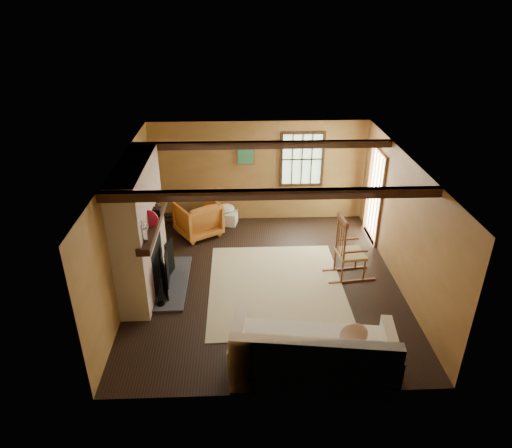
{
  "coord_description": "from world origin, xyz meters",
  "views": [
    {
      "loc": [
        -0.47,
        -7.27,
        4.95
      ],
      "look_at": [
        -0.16,
        0.4,
        1.03
      ],
      "focal_mm": 32.0,
      "sensor_mm": 36.0,
      "label": 1
    }
  ],
  "objects_px": {
    "fireplace": "(142,233)",
    "sofa": "(313,357)",
    "laundry_basket": "(226,218)",
    "armchair": "(198,218)",
    "rocking_chair": "(348,252)"
  },
  "relations": [
    {
      "from": "fireplace",
      "to": "armchair",
      "type": "height_order",
      "value": "fireplace"
    },
    {
      "from": "sofa",
      "to": "laundry_basket",
      "type": "distance_m",
      "value": 5.08
    },
    {
      "from": "fireplace",
      "to": "armchair",
      "type": "relative_size",
      "value": 2.69
    },
    {
      "from": "laundry_basket",
      "to": "armchair",
      "type": "xyz_separation_m",
      "value": [
        -0.62,
        -0.52,
        0.26
      ]
    },
    {
      "from": "fireplace",
      "to": "armchair",
      "type": "bearing_deg",
      "value": 67.31
    },
    {
      "from": "rocking_chair",
      "to": "fireplace",
      "type": "bearing_deg",
      "value": 85.46
    },
    {
      "from": "fireplace",
      "to": "rocking_chair",
      "type": "bearing_deg",
      "value": 2.09
    },
    {
      "from": "sofa",
      "to": "laundry_basket",
      "type": "height_order",
      "value": "sofa"
    },
    {
      "from": "fireplace",
      "to": "sofa",
      "type": "relative_size",
      "value": 0.99
    },
    {
      "from": "armchair",
      "to": "rocking_chair",
      "type": "bearing_deg",
      "value": 116.83
    },
    {
      "from": "fireplace",
      "to": "rocking_chair",
      "type": "xyz_separation_m",
      "value": [
        3.82,
        0.14,
        -0.56
      ]
    },
    {
      "from": "laundry_basket",
      "to": "fireplace",
      "type": "bearing_deg",
      "value": -120.11
    },
    {
      "from": "rocking_chair",
      "to": "sofa",
      "type": "bearing_deg",
      "value": 150.93
    },
    {
      "from": "fireplace",
      "to": "armchair",
      "type": "xyz_separation_m",
      "value": [
        0.82,
        1.97,
        -0.7
      ]
    },
    {
      "from": "rocking_chair",
      "to": "laundry_basket",
      "type": "relative_size",
      "value": 2.57
    }
  ]
}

